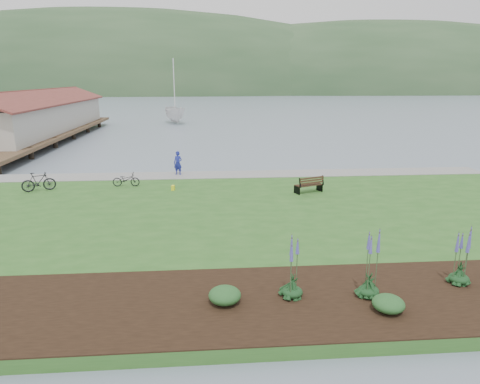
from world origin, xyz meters
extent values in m
plane|color=slate|center=(0.00, 0.00, 0.00)|extent=(600.00, 600.00, 0.00)
cube|color=#2A5B20|center=(0.00, -2.00, 0.20)|extent=(34.00, 20.00, 0.40)
cube|color=gray|center=(0.00, 6.90, 0.42)|extent=(34.00, 2.20, 0.03)
cube|color=black|center=(3.00, -9.80, 0.42)|extent=(24.00, 4.40, 0.04)
cube|color=#4C3826|center=(-20.00, 26.00, 0.85)|extent=(8.00, 36.00, 0.30)
cube|color=#B2ADA3|center=(-20.00, 28.00, 2.50)|extent=(6.40, 28.00, 3.00)
cube|color=black|center=(3.93, 2.04, 0.84)|extent=(1.66, 1.08, 0.05)
cube|color=black|center=(4.03, 1.77, 1.13)|extent=(1.51, 0.71, 0.49)
cube|color=black|center=(3.22, 1.76, 0.62)|extent=(0.25, 0.52, 0.43)
cube|color=black|center=(4.64, 2.32, 0.62)|extent=(0.25, 0.52, 0.43)
imported|color=navy|center=(-3.65, 7.07, 1.33)|extent=(0.81, 0.71, 1.87)
imported|color=black|center=(-6.54, 4.25, 0.81)|extent=(0.59, 1.59, 0.83)
imported|color=black|center=(-11.29, 3.53, 0.95)|extent=(1.15, 1.88, 1.09)
imported|color=silver|center=(-6.32, 44.38, 0.00)|extent=(14.08, 14.22, 29.84)
cube|color=yellow|center=(-3.71, 3.13, 0.54)|extent=(0.21, 0.28, 0.28)
ellipsoid|color=#123418|center=(2.92, -9.79, 0.59)|extent=(0.62, 0.62, 0.31)
cone|color=#434095|center=(2.92, -9.79, 1.74)|extent=(0.32, 0.32, 1.98)
ellipsoid|color=#123418|center=(6.04, -9.22, 0.59)|extent=(0.62, 0.62, 0.31)
cone|color=#434095|center=(6.04, -9.22, 1.61)|extent=(0.36, 0.36, 1.72)
ellipsoid|color=#123418|center=(0.68, -9.66, 0.59)|extent=(0.62, 0.62, 0.31)
cone|color=#434095|center=(0.68, -9.66, 1.74)|extent=(0.32, 0.32, 1.98)
ellipsoid|color=#1E4C21|center=(-1.31, -9.86, 0.67)|extent=(0.93, 0.93, 0.47)
ellipsoid|color=#1E4C21|center=(3.16, -10.66, 0.66)|extent=(0.89, 0.89, 0.44)
camera|label=1|loc=(-1.73, -20.84, 6.67)|focal=32.00mm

